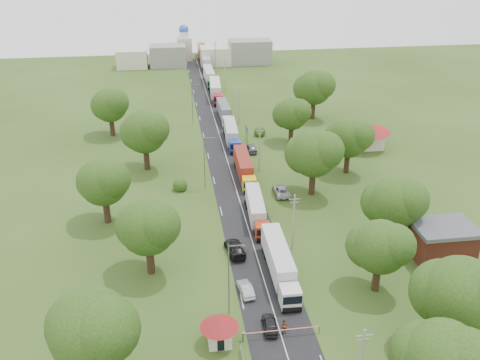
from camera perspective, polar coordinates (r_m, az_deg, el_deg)
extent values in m
plane|color=#2D4216|center=(84.57, 0.85, -5.12)|extent=(260.00, 260.00, 0.00)
cube|color=black|center=(102.12, -0.89, 0.55)|extent=(8.00, 200.00, 0.04)
cylinder|color=slate|center=(63.66, 0.33, -16.39)|extent=(0.20, 0.20, 1.10)
cube|color=slate|center=(63.33, 0.33, -16.06)|extent=(0.35, 0.35, 0.25)
cylinder|color=red|center=(64.02, 4.47, -15.66)|extent=(9.00, 0.12, 0.12)
cylinder|color=slate|center=(65.31, 8.46, -15.51)|extent=(0.10, 0.10, 1.00)
cube|color=beige|center=(62.99, -2.20, -16.17)|extent=(2.60, 2.60, 2.40)
cone|color=maroon|center=(61.87, -2.22, -15.00)|extent=(4.40, 4.40, 1.10)
cube|color=black|center=(62.96, -0.97, -15.93)|extent=(0.02, 1.20, 0.90)
cube|color=black|center=(62.15, -2.06, -17.11)|extent=(0.80, 0.02, 1.90)
cylinder|color=slate|center=(114.60, 0.80, 4.49)|extent=(0.12, 0.12, 4.00)
cylinder|color=slate|center=(116.82, 0.62, 4.91)|extent=(0.12, 0.12, 4.00)
cube|color=#152094|center=(115.15, 0.72, 5.44)|extent=(0.06, 3.00, 1.00)
cube|color=silver|center=(115.15, 0.72, 5.44)|extent=(0.07, 3.10, 0.06)
cube|color=gray|center=(53.47, 13.12, -15.87)|extent=(1.60, 0.10, 0.10)
cube|color=gray|center=(53.79, 13.06, -16.27)|extent=(1.20, 0.10, 0.10)
cylinder|color=gray|center=(77.37, 5.73, -4.54)|extent=(0.24, 0.24, 9.00)
cube|color=gray|center=(75.55, 5.85, -2.04)|extent=(1.60, 0.10, 0.10)
cube|color=gray|center=(75.78, 5.83, -2.38)|extent=(1.20, 0.10, 0.10)
cylinder|color=gray|center=(102.00, 2.09, 3.26)|extent=(0.24, 0.24, 9.00)
cube|color=gray|center=(100.62, 2.13, 5.26)|extent=(1.60, 0.10, 0.10)
cube|color=gray|center=(100.80, 2.12, 4.99)|extent=(1.20, 0.10, 0.10)
cylinder|color=gray|center=(128.02, -0.12, 7.96)|extent=(0.24, 0.24, 9.00)
cube|color=gray|center=(126.92, -0.12, 9.59)|extent=(1.60, 0.10, 0.10)
cube|color=gray|center=(127.06, -0.12, 9.37)|extent=(1.20, 0.10, 0.10)
cylinder|color=gray|center=(154.73, -1.60, 11.04)|extent=(0.24, 0.24, 9.00)
cube|color=gray|center=(153.83, -1.62, 12.41)|extent=(1.60, 0.10, 0.10)
cube|color=gray|center=(153.94, -1.61, 12.23)|extent=(1.20, 0.10, 0.10)
cylinder|color=gray|center=(181.83, -2.66, 13.21)|extent=(0.24, 0.24, 9.00)
cube|color=gray|center=(181.06, -2.68, 14.39)|extent=(1.60, 0.10, 0.10)
cube|color=gray|center=(181.16, -2.68, 14.23)|extent=(1.20, 0.10, 0.10)
cylinder|color=slate|center=(64.62, -1.21, -10.60)|extent=(0.16, 0.16, 10.00)
cube|color=slate|center=(62.06, -0.42, -7.02)|extent=(1.80, 0.10, 0.10)
cube|color=slate|center=(62.24, 0.31, -7.08)|extent=(0.50, 0.22, 0.15)
cylinder|color=slate|center=(95.03, -3.81, 1.82)|extent=(0.16, 0.16, 10.00)
cube|color=slate|center=(93.32, -3.34, 4.50)|extent=(1.80, 0.10, 0.10)
cube|color=slate|center=(93.43, -2.85, 4.44)|extent=(0.50, 0.22, 0.15)
cylinder|color=slate|center=(127.82, -5.12, 8.06)|extent=(0.16, 0.16, 10.00)
cube|color=slate|center=(126.55, -4.79, 10.11)|extent=(1.80, 0.10, 0.10)
cube|color=slate|center=(126.63, -4.42, 10.07)|extent=(0.50, 0.22, 0.15)
sphere|color=#1F3C10|center=(54.65, 20.83, -17.54)|extent=(7.70, 7.70, 7.70)
sphere|color=#1F3C10|center=(55.41, 19.02, -17.26)|extent=(6.60, 6.60, 6.60)
cylinder|color=#382616|center=(65.50, 21.66, -15.19)|extent=(1.12, 1.12, 4.55)
sphere|color=#1F3C10|center=(62.19, 22.49, -11.25)|extent=(8.40, 8.40, 8.40)
sphere|color=#1F3C10|center=(62.99, 20.78, -11.08)|extent=(7.20, 7.20, 7.20)
cylinder|color=#382616|center=(72.44, 14.34, -10.03)|extent=(1.04, 1.04, 3.85)
sphere|color=#1F3C10|center=(69.89, 14.75, -6.90)|extent=(7.00, 7.00, 7.00)
sphere|color=#1F3C10|center=(69.21, 16.09, -6.69)|extent=(5.50, 5.50, 5.50)
sphere|color=#1F3C10|center=(70.77, 13.58, -6.80)|extent=(6.00, 6.00, 6.00)
cylinder|color=#382616|center=(82.18, 15.74, -5.47)|extent=(1.08, 1.08, 4.20)
sphere|color=#1F3C10|center=(79.75, 16.17, -2.30)|extent=(7.70, 7.70, 7.70)
sphere|color=#1F3C10|center=(79.07, 17.46, -2.06)|extent=(6.05, 6.05, 6.05)
sphere|color=#1F3C10|center=(80.68, 15.03, -2.26)|extent=(6.60, 6.60, 6.60)
cylinder|color=#382616|center=(94.71, 7.71, -0.26)|extent=(1.12, 1.12, 4.55)
sphere|color=#1F3C10|center=(92.45, 7.91, 2.85)|extent=(8.40, 8.40, 8.40)
sphere|color=#1F3C10|center=(91.46, 9.05, 3.13)|extent=(6.60, 6.60, 6.60)
sphere|color=#1F3C10|center=(93.70, 6.94, 2.83)|extent=(7.20, 7.20, 7.20)
cylinder|color=#382616|center=(104.32, 11.33, 1.85)|extent=(1.08, 1.08, 4.20)
sphere|color=#1F3C10|center=(102.41, 11.57, 4.47)|extent=(7.70, 7.70, 7.70)
sphere|color=#1F3C10|center=(101.63, 12.54, 4.71)|extent=(6.05, 6.05, 6.05)
sphere|color=#1F3C10|center=(103.46, 10.72, 4.44)|extent=(6.60, 6.60, 6.60)
cylinder|color=#382616|center=(117.56, 5.45, 4.89)|extent=(1.04, 1.04, 3.85)
sphere|color=#1F3C10|center=(116.01, 5.55, 7.05)|extent=(7.00, 7.00, 7.00)
sphere|color=#1F3C10|center=(115.14, 6.29, 7.26)|extent=(5.50, 5.50, 5.50)
sphere|color=#1F3C10|center=(117.09, 4.92, 6.99)|extent=(6.00, 6.00, 6.00)
cylinder|color=#382616|center=(133.35, 7.79, 7.44)|extent=(1.12, 1.12, 4.55)
sphere|color=#1F3C10|center=(131.75, 7.93, 9.74)|extent=(8.40, 8.40, 8.40)
sphere|color=#1F3C10|center=(130.82, 8.74, 9.99)|extent=(6.60, 6.60, 6.60)
sphere|color=#1F3C10|center=(132.98, 7.23, 9.66)|extent=(7.20, 7.20, 7.20)
sphere|color=#1F3C10|center=(55.34, -15.50, -15.14)|extent=(8.40, 8.40, 8.40)
sphere|color=#1F3C10|center=(53.65, -14.11, -15.19)|extent=(6.60, 6.60, 6.60)
sphere|color=#1F3C10|center=(57.05, -16.50, -14.65)|extent=(7.20, 7.20, 7.20)
cylinder|color=#382616|center=(74.27, -9.53, -8.38)|extent=(1.08, 1.08, 4.20)
sphere|color=#1F3C10|center=(71.58, -9.83, -4.97)|extent=(7.70, 7.70, 7.70)
sphere|color=#1F3C10|center=(70.16, -8.76, -4.77)|extent=(6.05, 6.05, 6.05)
sphere|color=#1F3C10|center=(73.10, -10.64, -4.84)|extent=(6.60, 6.60, 6.60)
cylinder|color=#382616|center=(87.72, -14.03, -3.18)|extent=(1.08, 1.08, 4.20)
sphere|color=#1F3C10|center=(85.45, -14.39, -0.16)|extent=(7.70, 7.70, 7.70)
sphere|color=#1F3C10|center=(83.95, -13.58, 0.08)|extent=(6.05, 6.05, 6.05)
sphere|color=#1F3C10|center=(87.05, -14.99, -0.14)|extent=(6.60, 6.60, 6.60)
cylinder|color=#382616|center=(105.20, -9.93, 2.28)|extent=(1.12, 1.12, 4.55)
sphere|color=#1F3C10|center=(103.16, -10.16, 5.12)|extent=(8.40, 8.40, 8.40)
sphere|color=#1F3C10|center=(101.68, -9.37, 5.42)|extent=(6.60, 6.60, 6.60)
sphere|color=#1F3C10|center=(104.84, -10.78, 5.05)|extent=(7.20, 7.20, 7.20)
cylinder|color=#382616|center=(124.46, -13.49, 5.55)|extent=(1.08, 1.08, 4.20)
sphere|color=#1F3C10|center=(122.87, -13.73, 7.80)|extent=(7.70, 7.70, 7.70)
sphere|color=#1F3C10|center=(121.45, -13.16, 8.06)|extent=(6.05, 6.05, 6.05)
sphere|color=#1F3C10|center=(124.45, -14.16, 7.71)|extent=(6.60, 6.60, 6.60)
cube|color=maroon|center=(81.59, 20.72, -6.32)|extent=(8.00, 6.00, 4.60)
cube|color=#47494F|center=(80.33, 21.01, -4.74)|extent=(8.60, 6.60, 0.60)
cube|color=beige|center=(117.44, 13.17, 4.33)|extent=(7.00, 5.00, 4.00)
cone|color=maroon|center=(116.46, 13.32, 5.66)|extent=(10.08, 10.08, 1.80)
cube|color=gray|center=(186.13, -7.69, 12.99)|extent=(12.00, 8.00, 7.00)
cube|color=beige|center=(187.06, -2.65, 13.09)|extent=(10.00, 8.00, 6.00)
cube|color=gray|center=(188.36, 1.08, 13.51)|extent=(14.00, 8.00, 8.00)
cube|color=beige|center=(186.52, -11.45, 12.59)|extent=(10.00, 8.00, 6.00)
cube|color=beige|center=(194.00, -5.93, 13.74)|extent=(5.00, 5.00, 8.00)
cylinder|color=silver|center=(193.05, -6.00, 15.19)|extent=(3.20, 3.20, 2.00)
sphere|color=#2659B2|center=(192.78, -6.02, 15.66)|extent=(3.40, 3.40, 3.40)
cube|color=silver|center=(67.89, 5.37, -12.27)|extent=(2.53, 2.53, 2.60)
cube|color=black|center=(66.70, 5.64, -12.67)|extent=(2.39, 0.05, 1.14)
cube|color=slate|center=(67.62, 5.57, -13.57)|extent=(2.29, 0.28, 0.36)
cube|color=slate|center=(74.07, 4.06, -9.39)|extent=(2.56, 11.97, 0.31)
cube|color=silver|center=(73.27, 4.06, -8.05)|extent=(2.77, 12.29, 3.11)
cylinder|color=black|center=(67.85, 5.52, -13.47)|extent=(2.44, 1.04, 1.04)
cylinder|color=black|center=(69.27, 5.16, -12.52)|extent=(2.44, 1.04, 1.04)
cylinder|color=black|center=(77.15, 3.50, -8.02)|extent=(2.44, 1.04, 1.04)
cylinder|color=black|center=(78.42, 3.27, -7.40)|extent=(2.44, 1.04, 1.04)
cube|color=#AE3013|center=(81.05, 2.43, -5.44)|extent=(2.35, 2.35, 2.31)
cube|color=black|center=(79.95, 2.58, -5.65)|extent=(2.12, 0.16, 1.01)
cube|color=slate|center=(80.64, 2.55, -6.38)|extent=(2.04, 0.38, 0.32)
cube|color=slate|center=(86.92, 1.65, -3.69)|extent=(2.79, 10.72, 0.28)
cube|color=#BEBEBE|center=(86.36, 1.64, -2.64)|extent=(2.99, 11.01, 2.77)
cylinder|color=black|center=(80.86, 2.52, -6.33)|extent=(2.17, 0.92, 0.92)
cylinder|color=black|center=(82.25, 2.31, -5.72)|extent=(2.17, 0.92, 0.92)
cylinder|color=black|center=(89.82, 1.31, -2.83)|extent=(2.17, 0.92, 0.92)
cylinder|color=black|center=(91.02, 1.16, -2.42)|extent=(2.17, 0.92, 0.92)
cube|color=yellow|center=(95.04, 0.97, -0.43)|extent=(2.40, 2.40, 2.45)
cube|color=black|center=(93.84, 1.08, -0.56)|extent=(2.26, 0.07, 1.08)
cube|color=slate|center=(94.48, 1.07, -1.26)|extent=(2.16, 0.29, 0.34)
cube|color=slate|center=(101.51, 0.36, 0.85)|extent=(2.49, 11.33, 0.29)
cube|color=maroon|center=(101.06, 0.33, 1.83)|extent=(2.69, 11.63, 2.94)
cylinder|color=black|center=(94.72, 1.05, -1.22)|extent=(2.31, 0.98, 0.98)
cylinder|color=black|center=(96.28, 0.88, -0.75)|extent=(2.31, 0.98, 0.98)
cylinder|color=black|center=(104.71, 0.08, 1.50)|extent=(2.31, 0.98, 0.98)
cylinder|color=black|center=(106.04, -0.04, 1.82)|extent=(2.31, 0.98, 0.98)
cube|color=#1D3CAF|center=(111.52, -0.53, 3.60)|extent=(2.43, 2.43, 2.42)
cube|color=black|center=(110.32, -0.45, 3.54)|extent=(2.22, 0.13, 1.06)
cube|color=slate|center=(110.86, -0.45, 2.93)|extent=(2.14, 0.36, 0.34)
cube|color=slate|center=(118.05, -0.97, 4.47)|extent=(2.79, 11.21, 0.29)
cube|color=#AEAEB2|center=(117.70, -0.99, 5.31)|extent=(2.99, 11.51, 2.90)
cylinder|color=black|center=(111.10, -0.47, 2.95)|extent=(2.27, 0.97, 0.97)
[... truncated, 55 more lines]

